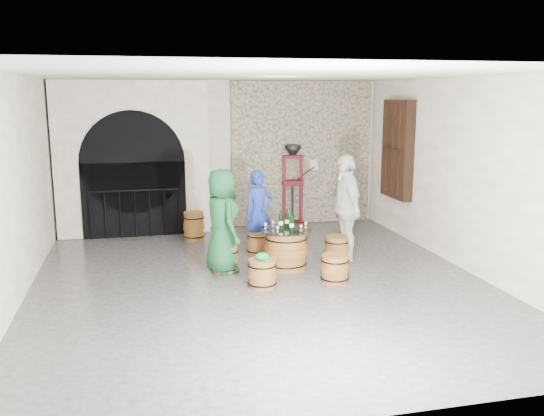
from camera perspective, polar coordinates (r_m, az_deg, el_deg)
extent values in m
plane|color=#2F2F31|center=(9.14, -1.16, -7.39)|extent=(8.00, 8.00, 0.00)
plane|color=silver|center=(12.67, -4.98, 5.25)|extent=(8.00, 0.00, 8.00)
plane|color=silver|center=(5.00, 8.39, -4.30)|extent=(8.00, 0.00, 8.00)
plane|color=silver|center=(8.74, -24.27, 1.54)|extent=(0.00, 8.00, 8.00)
plane|color=silver|center=(10.08, 18.69, 3.13)|extent=(0.00, 8.00, 8.00)
plane|color=beige|center=(8.66, -1.25, 13.09)|extent=(8.00, 8.00, 0.00)
cube|color=#A09480|center=(12.99, 2.97, 5.43)|extent=(3.20, 0.12, 3.18)
cube|color=silver|center=(12.29, -13.64, 4.79)|extent=(3.10, 0.50, 3.18)
cube|color=black|center=(12.15, -13.46, 0.79)|extent=(2.10, 0.03, 1.55)
cylinder|color=black|center=(12.04, -13.63, 4.42)|extent=(2.10, 0.03, 2.10)
cylinder|color=black|center=(12.05, -13.51, 1.69)|extent=(1.79, 0.04, 0.04)
cylinder|color=black|center=(12.18, -17.60, -0.77)|extent=(0.02, 0.02, 0.98)
cylinder|color=black|center=(12.16, -16.20, -0.71)|extent=(0.02, 0.02, 0.98)
cylinder|color=black|center=(12.15, -14.80, -0.65)|extent=(0.02, 0.02, 0.98)
cylinder|color=black|center=(12.14, -13.40, -0.59)|extent=(0.02, 0.02, 0.98)
cylinder|color=black|center=(12.14, -12.00, -0.52)|extent=(0.02, 0.02, 0.98)
cylinder|color=black|center=(12.15, -10.60, -0.46)|extent=(0.02, 0.02, 0.98)
cylinder|color=black|center=(12.17, -9.20, -0.40)|extent=(0.02, 0.02, 0.98)
cube|color=black|center=(12.10, 12.33, 5.70)|extent=(0.20, 1.10, 2.00)
cube|color=black|center=(12.07, 12.11, 5.70)|extent=(0.06, 0.88, 1.76)
cube|color=black|center=(12.09, 12.24, 5.70)|extent=(0.22, 0.92, 0.06)
cube|color=black|center=(11.83, 12.84, 5.56)|extent=(0.22, 0.06, 1.80)
cube|color=black|center=(12.09, 12.24, 5.70)|extent=(0.22, 0.06, 1.80)
cube|color=black|center=(12.35, 11.67, 5.84)|extent=(0.22, 0.06, 1.80)
cylinder|color=brown|center=(9.77, 1.39, -4.19)|extent=(0.68, 0.68, 0.64)
cylinder|color=brown|center=(9.77, 1.39, -4.19)|extent=(0.72, 0.72, 0.14)
torus|color=black|center=(9.83, 1.39, -5.41)|extent=(0.73, 0.73, 0.02)
torus|color=black|center=(9.71, 1.40, -2.96)|extent=(0.73, 0.73, 0.02)
cylinder|color=brown|center=(9.68, 1.40, -2.31)|extent=(0.69, 0.69, 0.02)
cylinder|color=black|center=(9.68, 1.40, -2.17)|extent=(0.88, 0.88, 0.01)
cylinder|color=brown|center=(9.66, -4.68, -5.08)|extent=(0.41, 0.41, 0.42)
cylinder|color=brown|center=(9.66, -4.68, -5.08)|extent=(0.44, 0.44, 0.09)
torus|color=black|center=(9.70, -4.67, -5.89)|extent=(0.46, 0.46, 0.02)
torus|color=black|center=(9.62, -4.69, -4.27)|extent=(0.46, 0.46, 0.02)
cylinder|color=brown|center=(9.60, -4.70, -3.82)|extent=(0.42, 0.42, 0.02)
cylinder|color=brown|center=(10.68, -1.33, -3.44)|extent=(0.41, 0.41, 0.42)
cylinder|color=brown|center=(10.68, -1.33, -3.44)|extent=(0.44, 0.44, 0.09)
torus|color=black|center=(10.72, -1.33, -4.18)|extent=(0.46, 0.46, 0.02)
torus|color=black|center=(10.65, -1.34, -2.70)|extent=(0.46, 0.46, 0.02)
cylinder|color=brown|center=(10.63, -1.34, -2.29)|extent=(0.42, 0.42, 0.02)
cylinder|color=brown|center=(10.32, 6.45, -4.04)|extent=(0.41, 0.41, 0.42)
cylinder|color=brown|center=(10.32, 6.45, -4.04)|extent=(0.44, 0.44, 0.09)
torus|color=black|center=(10.36, 6.43, -4.81)|extent=(0.46, 0.46, 0.02)
torus|color=black|center=(10.28, 6.47, -3.28)|extent=(0.46, 0.46, 0.02)
cylinder|color=brown|center=(10.26, 6.48, -2.86)|extent=(0.42, 0.42, 0.02)
cylinder|color=brown|center=(9.17, 6.25, -6.02)|extent=(0.41, 0.41, 0.42)
cylinder|color=brown|center=(9.17, 6.25, -6.02)|extent=(0.44, 0.44, 0.09)
torus|color=black|center=(9.21, 6.23, -6.86)|extent=(0.46, 0.46, 0.02)
torus|color=black|center=(9.13, 6.27, -5.16)|extent=(0.46, 0.46, 0.02)
cylinder|color=brown|center=(9.11, 6.28, -4.70)|extent=(0.42, 0.42, 0.02)
cylinder|color=brown|center=(8.88, -0.98, -6.54)|extent=(0.41, 0.41, 0.42)
cylinder|color=brown|center=(8.88, -0.98, -6.54)|extent=(0.44, 0.44, 0.09)
torus|color=black|center=(8.92, -0.97, -7.41)|extent=(0.46, 0.46, 0.02)
torus|color=black|center=(8.83, -0.98, -5.66)|extent=(0.46, 0.46, 0.02)
cylinder|color=brown|center=(8.81, -0.98, -5.18)|extent=(0.42, 0.42, 0.02)
ellipsoid|color=#0C8733|center=(8.80, -0.98, -4.82)|extent=(0.21, 0.21, 0.12)
cylinder|color=#0C8733|center=(8.80, -0.43, -5.12)|extent=(0.14, 0.14, 0.01)
imported|color=#134525|center=(9.49, -5.01, -1.30)|extent=(0.76, 0.96, 1.73)
imported|color=navy|center=(10.53, -1.30, -0.47)|extent=(0.65, 0.52, 1.56)
imported|color=silver|center=(10.24, 7.28, 0.04)|extent=(0.46, 1.11, 1.89)
cylinder|color=black|center=(9.69, 0.88, -1.44)|extent=(0.07, 0.07, 0.22)
cylinder|color=white|center=(9.69, 0.88, -1.50)|extent=(0.08, 0.08, 0.06)
cone|color=black|center=(9.66, 0.88, -0.72)|extent=(0.07, 0.07, 0.05)
cylinder|color=black|center=(9.65, 0.88, -0.40)|extent=(0.03, 0.03, 0.07)
cylinder|color=black|center=(9.54, 1.95, -1.65)|extent=(0.07, 0.07, 0.22)
cylinder|color=white|center=(9.54, 1.95, -1.71)|extent=(0.08, 0.08, 0.06)
cone|color=black|center=(9.51, 1.95, -0.92)|extent=(0.07, 0.07, 0.05)
cylinder|color=black|center=(9.50, 1.96, -0.59)|extent=(0.03, 0.03, 0.07)
cylinder|color=black|center=(9.82, 1.49, -1.27)|extent=(0.07, 0.07, 0.22)
cylinder|color=white|center=(9.82, 1.49, -1.32)|extent=(0.08, 0.08, 0.06)
cone|color=black|center=(9.79, 1.49, -0.55)|extent=(0.07, 0.07, 0.05)
cylinder|color=black|center=(9.78, 1.49, -0.24)|extent=(0.03, 0.03, 0.07)
cylinder|color=brown|center=(11.75, -7.74, -1.82)|extent=(0.40, 0.40, 0.56)
cylinder|color=brown|center=(11.75, -7.74, -1.82)|extent=(0.43, 0.43, 0.12)
torus|color=black|center=(11.79, -7.72, -2.73)|extent=(0.44, 0.44, 0.02)
torus|color=black|center=(11.70, -7.77, -0.92)|extent=(0.44, 0.44, 0.02)
cylinder|color=brown|center=(11.68, -7.78, -0.44)|extent=(0.41, 0.41, 0.02)
cube|color=#450B10|center=(12.94, 2.04, -1.55)|extent=(0.54, 0.45, 0.10)
cube|color=#450B10|center=(12.77, 2.07, 2.51)|extent=(0.48, 0.33, 0.11)
cube|color=#450B10|center=(12.69, 2.09, 5.07)|extent=(0.46, 0.16, 0.07)
cylinder|color=black|center=(12.84, 2.06, 0.74)|extent=(0.05, 0.05, 0.96)
cylinder|color=black|center=(12.67, 2.10, 6.06)|extent=(0.36, 0.36, 0.09)
cone|color=black|center=(12.68, 2.10, 5.54)|extent=(0.36, 0.36, 0.19)
cube|color=#450B10|center=(12.76, 1.22, 1.77)|extent=(0.07, 0.07, 1.53)
cube|color=#450B10|center=(12.82, 2.91, 1.81)|extent=(0.07, 0.07, 1.53)
cylinder|color=#450B10|center=(12.75, 3.38, 3.48)|extent=(0.41, 0.07, 0.30)
cube|color=silver|center=(13.01, 4.12, 4.32)|extent=(0.18, 0.10, 0.22)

